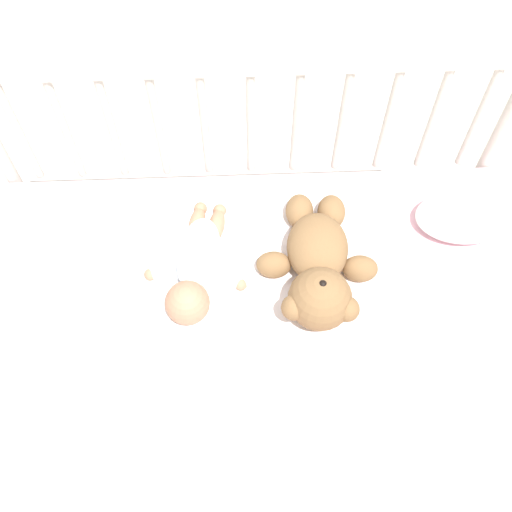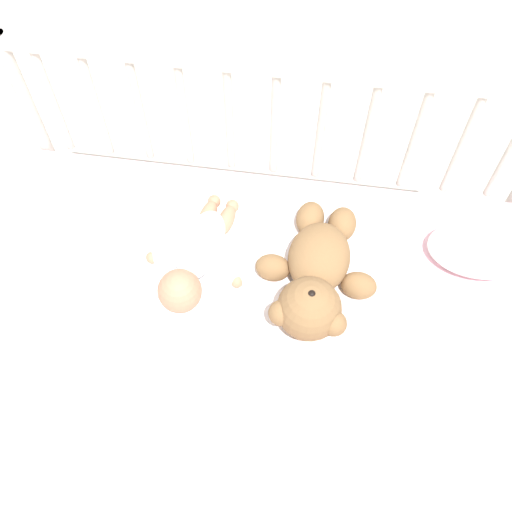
{
  "view_description": "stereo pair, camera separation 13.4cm",
  "coord_description": "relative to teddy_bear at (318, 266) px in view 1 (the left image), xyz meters",
  "views": [
    {
      "loc": [
        -0.03,
        -0.71,
        1.65
      ],
      "look_at": [
        0.0,
        0.01,
        0.51
      ],
      "focal_mm": 40.0,
      "sensor_mm": 36.0,
      "label": 1
    },
    {
      "loc": [
        0.1,
        -0.7,
        1.65
      ],
      "look_at": [
        0.0,
        0.01,
        0.51
      ],
      "focal_mm": 40.0,
      "sensor_mm": 36.0,
      "label": 2
    }
  ],
  "objects": [
    {
      "name": "crib_rail",
      "position": [
        -0.14,
        0.36,
        0.07
      ],
      "size": [
        1.34,
        0.04,
        0.82
      ],
      "color": "beige",
      "rests_on": "ground_plane"
    },
    {
      "name": "blanket",
      "position": [
        -0.13,
        0.06,
        -0.06
      ],
      "size": [
        0.77,
        0.5,
        0.01
      ],
      "color": "white",
      "rests_on": "crib_mattress"
    },
    {
      "name": "small_pillow",
      "position": [
        0.38,
        0.15,
        -0.03
      ],
      "size": [
        0.24,
        0.16,
        0.06
      ],
      "color": "white",
      "rests_on": "crib_mattress"
    },
    {
      "name": "teddy_bear",
      "position": [
        0.0,
        0.0,
        0.0
      ],
      "size": [
        0.29,
        0.39,
        0.15
      ],
      "color": "olive",
      "rests_on": "crib_mattress"
    },
    {
      "name": "crib_mattress",
      "position": [
        -0.14,
        0.03,
        -0.29
      ],
      "size": [
        1.34,
        0.62,
        0.45
      ],
      "color": "#EDB7C6",
      "rests_on": "ground_plane"
    },
    {
      "name": "ground_plane",
      "position": [
        -0.14,
        0.03,
        -0.51
      ],
      "size": [
        12.0,
        12.0,
        0.0
      ],
      "primitive_type": "plane",
      "color": "silver"
    },
    {
      "name": "baby",
      "position": [
        -0.29,
        0.02,
        -0.02
      ],
      "size": [
        0.26,
        0.36,
        0.1
      ],
      "color": "white",
      "rests_on": "crib_mattress"
    }
  ]
}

